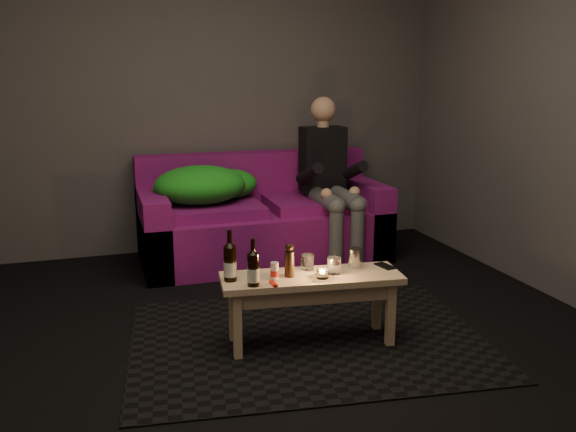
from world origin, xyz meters
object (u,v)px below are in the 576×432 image
Objects in this scene: sofa at (262,221)px; beer_bottle_b at (253,269)px; beer_bottle_a at (230,262)px; steel_cup at (355,258)px; coffee_table at (311,287)px; person at (329,177)px.

beer_bottle_b is at bearing -106.61° from sofa.
sofa reaches higher than beer_bottle_a.
beer_bottle_a is 2.56× the size of steel_cup.
steel_cup is at bearing 12.54° from coffee_table.
sofa is 6.95× the size of beer_bottle_a.
beer_bottle_b is (-0.51, -1.71, 0.20)m from sofa.
coffee_table is (-0.17, -1.64, 0.03)m from sofa.
sofa is 1.50× the size of person.
beer_bottle_a reaches higher than beer_bottle_b.
coffee_table is at bearing -114.73° from person.
beer_bottle_b is (0.10, -0.11, -0.01)m from beer_bottle_a.
beer_bottle_a is (-0.60, -1.59, 0.20)m from sofa.
steel_cup is (-0.40, -1.42, -0.21)m from person.
beer_bottle_b is (-1.03, -1.55, -0.17)m from person.
steel_cup is (0.72, 0.02, -0.05)m from beer_bottle_a.
coffee_table is at bearing 11.33° from beer_bottle_b.
steel_cup reaches higher than coffee_table.
steel_cup is at bearing 1.34° from beer_bottle_a.
sofa is 0.65m from person.
sofa is at bearing 69.22° from beer_bottle_a.
steel_cup is (0.28, 0.06, 0.13)m from coffee_table.
person is (0.52, -0.16, 0.36)m from sofa.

